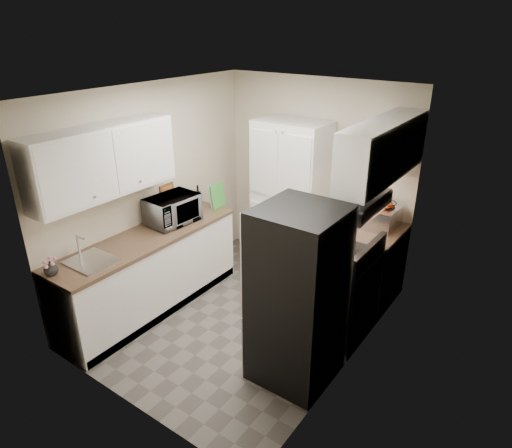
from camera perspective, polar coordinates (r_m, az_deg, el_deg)
name	(u,v)px	position (r m, az deg, el deg)	size (l,w,h in m)	color
ground	(242,317)	(5.33, -1.72, -11.53)	(3.20, 3.20, 0.00)	#56514C
room_shell	(238,182)	(4.58, -2.23, 5.26)	(2.64, 3.24, 2.52)	beige
pantry_cabinet	(290,198)	(5.92, 4.30, 3.23)	(0.90, 0.55, 2.00)	white
base_cabinet_left	(151,274)	(5.41, -13.03, -6.07)	(0.60, 2.30, 0.88)	white
countertop_left	(147,238)	(5.20, -13.50, -1.68)	(0.63, 2.33, 0.04)	brown
base_cabinet_right	(369,266)	(5.58, 13.94, -5.15)	(0.60, 0.80, 0.88)	white
countertop_right	(373,231)	(5.38, 14.42, -0.87)	(0.63, 0.83, 0.04)	brown
electric_range	(338,293)	(4.93, 10.21, -8.52)	(0.71, 0.78, 1.13)	#B7B7BC
refrigerator	(298,297)	(4.14, 5.22, -9.04)	(0.70, 0.72, 1.70)	#B7B7BC
microwave	(173,210)	(5.41, -10.37, 1.79)	(0.59, 0.40, 0.33)	#AEAFB3
wine_bottle	(198,199)	(5.75, -7.24, 3.17)	(0.07, 0.07, 0.29)	black
flower_vase	(51,268)	(4.69, -24.27, -5.05)	(0.13, 0.13, 0.14)	white
cutting_board	(218,195)	(5.80, -4.81, 3.59)	(0.02, 0.25, 0.31)	green
toaster_oven	(382,217)	(5.42, 15.49, 0.84)	(0.34, 0.43, 0.25)	#BBBCC0
fruit_basket	(386,203)	(5.36, 15.98, 2.51)	(0.22, 0.22, 0.09)	#FD3600
kitchen_mat	(277,294)	(5.71, 2.66, -8.78)	(0.44, 0.70, 0.01)	#CCB683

